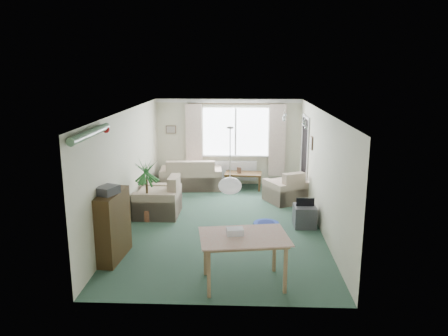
{
  "coord_description": "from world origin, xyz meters",
  "views": [
    {
      "loc": [
        0.38,
        -8.77,
        3.28
      ],
      "look_at": [
        0.0,
        0.3,
        1.15
      ],
      "focal_mm": 35.0,
      "sensor_mm": 36.0,
      "label": 1
    }
  ],
  "objects_px": {
    "armchair_left": "(158,196)",
    "coffee_table": "(243,181)",
    "pet_bed": "(266,225)",
    "armchair_corner": "(286,186)",
    "bookshelf": "(112,226)",
    "sofa": "(191,173)",
    "houseplant": "(147,191)",
    "tv_cube": "(305,216)",
    "dining_table": "(244,260)"
  },
  "relations": [
    {
      "from": "armchair_corner",
      "to": "armchair_left",
      "type": "bearing_deg",
      "value": -7.6
    },
    {
      "from": "armchair_corner",
      "to": "bookshelf",
      "type": "relative_size",
      "value": 0.74
    },
    {
      "from": "armchair_corner",
      "to": "bookshelf",
      "type": "height_order",
      "value": "bookshelf"
    },
    {
      "from": "dining_table",
      "to": "tv_cube",
      "type": "xyz_separation_m",
      "value": [
        1.28,
        2.53,
        -0.16
      ]
    },
    {
      "from": "houseplant",
      "to": "dining_table",
      "type": "height_order",
      "value": "houseplant"
    },
    {
      "from": "sofa",
      "to": "armchair_left",
      "type": "height_order",
      "value": "armchair_left"
    },
    {
      "from": "sofa",
      "to": "armchair_left",
      "type": "distance_m",
      "value": 2.28
    },
    {
      "from": "bookshelf",
      "to": "dining_table",
      "type": "xyz_separation_m",
      "value": [
        2.26,
        -0.83,
        -0.21
      ]
    },
    {
      "from": "armchair_left",
      "to": "tv_cube",
      "type": "xyz_separation_m",
      "value": [
        3.2,
        -0.6,
        -0.23
      ]
    },
    {
      "from": "dining_table",
      "to": "sofa",
      "type": "bearing_deg",
      "value": 104.89
    },
    {
      "from": "bookshelf",
      "to": "sofa",
      "type": "bearing_deg",
      "value": 84.28
    },
    {
      "from": "armchair_left",
      "to": "sofa",
      "type": "bearing_deg",
      "value": 167.85
    },
    {
      "from": "sofa",
      "to": "armchair_left",
      "type": "xyz_separation_m",
      "value": [
        -0.5,
        -2.22,
        0.04
      ]
    },
    {
      "from": "bookshelf",
      "to": "houseplant",
      "type": "distance_m",
      "value": 1.93
    },
    {
      "from": "armchair_left",
      "to": "houseplant",
      "type": "distance_m",
      "value": 0.46
    },
    {
      "from": "armchair_left",
      "to": "pet_bed",
      "type": "distance_m",
      "value": 2.54
    },
    {
      "from": "houseplant",
      "to": "sofa",
      "type": "bearing_deg",
      "value": 76.0
    },
    {
      "from": "houseplant",
      "to": "dining_table",
      "type": "bearing_deg",
      "value": -53.06
    },
    {
      "from": "coffee_table",
      "to": "sofa",
      "type": "bearing_deg",
      "value": 180.0
    },
    {
      "from": "bookshelf",
      "to": "armchair_corner",
      "type": "bearing_deg",
      "value": 50.65
    },
    {
      "from": "dining_table",
      "to": "pet_bed",
      "type": "bearing_deg",
      "value": 78.76
    },
    {
      "from": "sofa",
      "to": "dining_table",
      "type": "bearing_deg",
      "value": 100.42
    },
    {
      "from": "armchair_corner",
      "to": "bookshelf",
      "type": "xyz_separation_m",
      "value": [
        -3.32,
        -3.42,
        0.2
      ]
    },
    {
      "from": "armchair_left",
      "to": "pet_bed",
      "type": "xyz_separation_m",
      "value": [
        2.4,
        -0.72,
        -0.39
      ]
    },
    {
      "from": "bookshelf",
      "to": "tv_cube",
      "type": "xyz_separation_m",
      "value": [
        3.54,
        1.7,
        -0.37
      ]
    },
    {
      "from": "houseplant",
      "to": "tv_cube",
      "type": "relative_size",
      "value": 2.73
    },
    {
      "from": "armchair_corner",
      "to": "tv_cube",
      "type": "xyz_separation_m",
      "value": [
        0.22,
        -1.72,
        -0.17
      ]
    },
    {
      "from": "bookshelf",
      "to": "houseplant",
      "type": "xyz_separation_m",
      "value": [
        0.19,
        1.92,
        0.07
      ]
    },
    {
      "from": "tv_cube",
      "to": "bookshelf",
      "type": "bearing_deg",
      "value": -155.42
    },
    {
      "from": "coffee_table",
      "to": "dining_table",
      "type": "relative_size",
      "value": 0.81
    },
    {
      "from": "pet_bed",
      "to": "dining_table",
      "type": "bearing_deg",
      "value": -101.24
    },
    {
      "from": "sofa",
      "to": "bookshelf",
      "type": "distance_m",
      "value": 4.6
    },
    {
      "from": "houseplant",
      "to": "pet_bed",
      "type": "xyz_separation_m",
      "value": [
        2.55,
        -0.35,
        -0.62
      ]
    },
    {
      "from": "bookshelf",
      "to": "pet_bed",
      "type": "distance_m",
      "value": 3.21
    },
    {
      "from": "coffee_table",
      "to": "houseplant",
      "type": "distance_m",
      "value": 3.35
    },
    {
      "from": "houseplant",
      "to": "dining_table",
      "type": "xyz_separation_m",
      "value": [
        2.07,
        -2.75,
        -0.29
      ]
    },
    {
      "from": "armchair_left",
      "to": "bookshelf",
      "type": "height_order",
      "value": "bookshelf"
    },
    {
      "from": "tv_cube",
      "to": "coffee_table",
      "type": "bearing_deg",
      "value": 113.26
    },
    {
      "from": "sofa",
      "to": "armchair_corner",
      "type": "height_order",
      "value": "sofa"
    },
    {
      "from": "houseplant",
      "to": "pet_bed",
      "type": "bearing_deg",
      "value": -7.74
    },
    {
      "from": "armchair_corner",
      "to": "armchair_left",
      "type": "distance_m",
      "value": 3.18
    },
    {
      "from": "houseplant",
      "to": "pet_bed",
      "type": "distance_m",
      "value": 2.64
    },
    {
      "from": "bookshelf",
      "to": "pet_bed",
      "type": "relative_size",
      "value": 2.24
    },
    {
      "from": "dining_table",
      "to": "bookshelf",
      "type": "bearing_deg",
      "value": 159.87
    },
    {
      "from": "coffee_table",
      "to": "tv_cube",
      "type": "relative_size",
      "value": 2.01
    },
    {
      "from": "coffee_table",
      "to": "armchair_corner",
      "type": "bearing_deg",
      "value": -46.44
    },
    {
      "from": "armchair_left",
      "to": "coffee_table",
      "type": "xyz_separation_m",
      "value": [
        1.92,
        2.22,
        -0.23
      ]
    },
    {
      "from": "houseplant",
      "to": "bookshelf",
      "type": "bearing_deg",
      "value": -95.64
    },
    {
      "from": "sofa",
      "to": "armchair_corner",
      "type": "bearing_deg",
      "value": 151.51
    },
    {
      "from": "coffee_table",
      "to": "bookshelf",
      "type": "bearing_deg",
      "value": -116.61
    }
  ]
}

